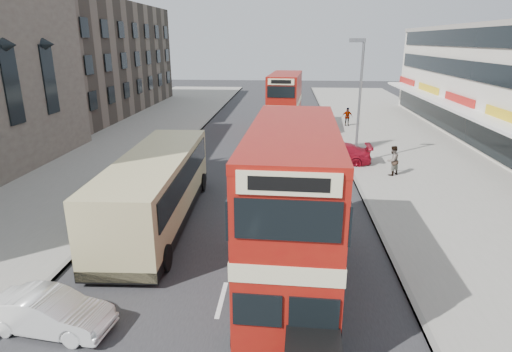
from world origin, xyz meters
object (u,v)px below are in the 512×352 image
at_px(pedestrian_near, 393,160).
at_px(coach, 156,186).
at_px(car_left_front, 49,312).
at_px(cyclist, 321,142).
at_px(street_lamp, 359,93).
at_px(bus_main, 292,211).
at_px(bus_second, 285,103).
at_px(car_right_c, 312,118).
at_px(car_right_a, 333,154).
at_px(pedestrian_far, 347,117).
at_px(car_right_b, 328,149).

bearing_deg(pedestrian_near, coach, -5.59).
relative_size(car_left_front, cyclist, 1.63).
bearing_deg(street_lamp, coach, -135.53).
xyz_separation_m(bus_main, coach, (-6.02, 4.96, -1.07)).
bearing_deg(street_lamp, bus_second, 115.17).
xyz_separation_m(bus_second, cyclist, (2.83, -6.72, -1.90)).
xyz_separation_m(bus_second, pedestrian_near, (6.66, -12.70, -1.59)).
distance_m(car_left_front, car_right_c, 33.46).
distance_m(bus_second, car_left_front, 28.78).
distance_m(bus_second, car_right_a, 10.86).
bearing_deg(bus_main, pedestrian_far, -99.04).
height_order(bus_second, pedestrian_near, bus_second).
distance_m(street_lamp, pedestrian_near, 4.89).
height_order(car_right_c, pedestrian_far, pedestrian_far).
bearing_deg(bus_second, pedestrian_near, 122.21).
bearing_deg(cyclist, pedestrian_near, -53.18).
distance_m(bus_second, pedestrian_near, 14.43).
xyz_separation_m(bus_second, car_right_a, (3.36, -10.15, -1.94)).
bearing_deg(cyclist, car_right_a, -77.12).
height_order(bus_second, pedestrian_far, bus_second).
relative_size(street_lamp, car_right_a, 1.63).
relative_size(car_right_b, car_right_c, 1.18).
relative_size(car_right_c, pedestrian_near, 1.87).
relative_size(car_left_front, car_right_a, 0.72).
bearing_deg(bus_second, pedestrian_far, -149.80).
distance_m(street_lamp, coach, 14.80).
bearing_deg(bus_second, car_right_b, 115.77).
relative_size(pedestrian_near, cyclist, 0.83).
xyz_separation_m(coach, car_right_b, (8.77, 12.07, -1.18)).
height_order(bus_main, car_right_a, bus_main).
distance_m(coach, car_left_front, 7.81).
height_order(car_left_front, car_right_a, car_right_a).
bearing_deg(car_right_b, car_right_a, 7.89).
distance_m(pedestrian_far, cyclist, 10.09).
bearing_deg(cyclist, bus_second, 116.99).
bearing_deg(street_lamp, pedestrian_far, 84.76).
height_order(coach, pedestrian_far, coach).
bearing_deg(car_left_front, car_right_b, -18.64).
distance_m(bus_main, pedestrian_near, 14.12).
bearing_deg(pedestrian_near, pedestrian_far, -124.85).
bearing_deg(car_right_b, cyclist, -163.19).
height_order(car_right_b, car_right_c, car_right_c).
bearing_deg(car_right_b, car_left_front, -22.86).
relative_size(bus_main, bus_second, 1.05).
height_order(car_right_b, cyclist, cyclist).
relative_size(bus_main, coach, 0.87).
bearing_deg(bus_main, car_right_b, -97.10).
relative_size(bus_main, car_left_front, 2.71).
relative_size(bus_main, car_right_c, 2.84).
bearing_deg(coach, car_right_c, 68.99).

